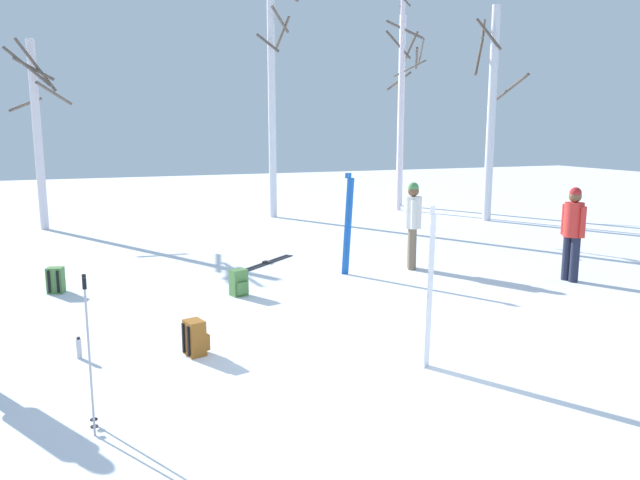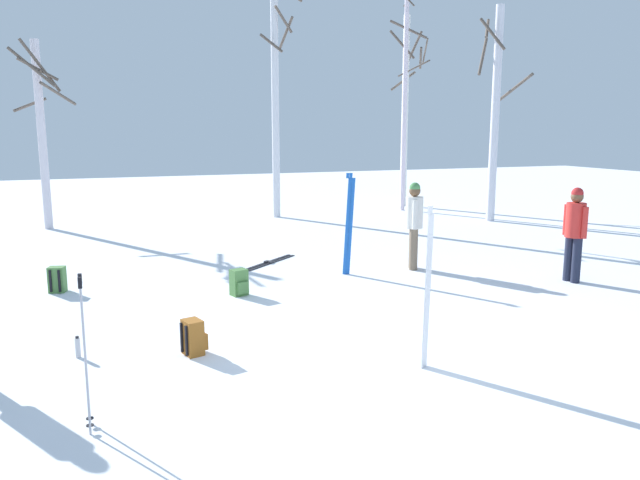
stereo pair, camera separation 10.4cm
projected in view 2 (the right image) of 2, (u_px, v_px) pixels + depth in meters
The scene contains 16 objects.
ground_plane at pixel (390, 349), 7.81m from camera, with size 60.00×60.00×0.00m, color white.
person_0 at pixel (575, 228), 11.07m from camera, with size 0.34×0.52×1.72m.
person_1 at pixel (414, 220), 12.08m from camera, with size 0.34×0.48×1.72m.
ski_pair_planted_0 at pixel (428, 288), 7.08m from camera, with size 0.18×0.14×1.90m.
ski_pair_planted_1 at pixel (349, 225), 11.64m from camera, with size 0.22×0.09×1.93m.
ski_pair_lying_0 at pixel (270, 262), 12.80m from camera, with size 1.41×1.24×0.05m.
ski_poles_0 at pixel (85, 349), 5.60m from camera, with size 0.07×0.25×1.46m.
backpack_0 at pixel (239, 283), 10.28m from camera, with size 0.31×0.33×0.44m.
backpack_1 at pixel (57, 280), 10.49m from camera, with size 0.31×0.33×0.44m.
backpack_2 at pixel (193, 338), 7.59m from camera, with size 0.33×0.30×0.44m.
water_bottle_0 at pixel (78, 347), 7.49m from camera, with size 0.06×0.06×0.27m.
birch_tree_0 at pixel (42, 129), 16.61m from camera, with size 1.61×1.61×5.06m.
birch_tree_1 at pixel (276, 92), 18.73m from camera, with size 1.26×1.28×7.37m.
birch_tree_2 at pixel (406, 90), 20.32m from camera, with size 1.43×1.67×7.70m.
birch_tree_3 at pixel (405, 107), 21.58m from camera, with size 1.56×1.42×6.55m.
birch_tree_4 at pixel (495, 111), 18.04m from camera, with size 1.50×1.42×6.21m.
Camera 2 is at (-3.48, -6.64, 2.75)m, focal length 34.70 mm.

